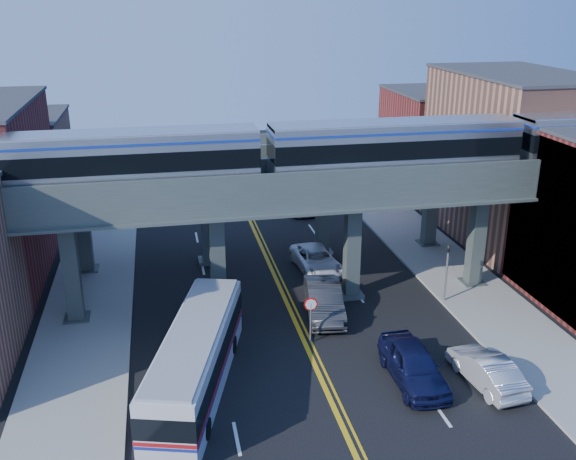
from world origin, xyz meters
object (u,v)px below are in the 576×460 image
(stop_sign, at_px, (311,313))
(car_lane_a, at_px, (413,364))
(car_lane_b, at_px, (324,300))
(car_lane_c, at_px, (316,260))
(transit_train, at_px, (394,147))
(traffic_signal, at_px, (447,267))
(transit_bus, at_px, (196,359))
(car_parked_curb, at_px, (486,370))
(car_lane_d, at_px, (299,199))

(stop_sign, relative_size, car_lane_a, 0.49)
(car_lane_b, bearing_deg, car_lane_c, 88.14)
(transit_train, distance_m, traffic_signal, 7.71)
(transit_bus, bearing_deg, car_parked_curb, -84.16)
(transit_train, height_order, car_lane_d, transit_train)
(transit_train, bearing_deg, car_lane_b, -155.37)
(traffic_signal, relative_size, car_parked_curb, 0.88)
(transit_bus, xyz_separation_m, car_lane_a, (10.02, -1.51, -0.59))
(traffic_signal, relative_size, car_lane_b, 0.74)
(car_parked_curb, bearing_deg, transit_bus, -16.22)
(stop_sign, xyz_separation_m, traffic_signal, (8.90, 3.00, 0.54))
(car_lane_b, xyz_separation_m, car_lane_d, (2.83, 19.41, -0.02))
(car_lane_b, distance_m, car_lane_d, 19.61)
(car_lane_b, relative_size, car_lane_d, 0.90)
(traffic_signal, distance_m, car_lane_a, 9.09)
(traffic_signal, distance_m, car_parked_curb, 8.69)
(car_lane_a, xyz_separation_m, car_lane_b, (-2.41, 7.41, 0.00))
(stop_sign, bearing_deg, transit_train, 39.88)
(transit_train, distance_m, car_lane_d, 19.29)
(stop_sign, xyz_separation_m, car_lane_a, (3.91, -4.46, -0.85))
(car_lane_a, height_order, car_lane_d, car_lane_a)
(traffic_signal, distance_m, transit_bus, 16.17)
(car_lane_c, bearing_deg, transit_bus, -130.17)
(stop_sign, distance_m, car_lane_a, 5.99)
(car_parked_curb, bearing_deg, transit_train, -89.33)
(stop_sign, xyz_separation_m, car_lane_d, (4.33, 22.35, -0.87))
(traffic_signal, distance_m, car_lane_d, 19.93)
(transit_train, bearing_deg, car_lane_d, 95.44)
(traffic_signal, distance_m, car_lane_b, 7.53)
(stop_sign, height_order, car_lane_d, stop_sign)
(transit_bus, distance_m, car_parked_curb, 13.52)
(transit_train, xyz_separation_m, stop_sign, (-5.98, -5.00, -7.39))
(traffic_signal, height_order, car_lane_d, traffic_signal)
(transit_bus, xyz_separation_m, car_lane_c, (8.69, 12.16, -0.77))
(transit_bus, distance_m, car_lane_b, 9.65)
(car_parked_curb, bearing_deg, car_lane_b, -61.59)
(traffic_signal, height_order, car_parked_curb, traffic_signal)
(transit_bus, height_order, car_lane_b, transit_bus)
(traffic_signal, xyz_separation_m, car_lane_a, (-4.99, -7.46, -1.39))
(transit_train, xyz_separation_m, car_lane_a, (-2.08, -9.46, -8.24))
(car_lane_b, height_order, car_lane_d, car_lane_b)
(car_lane_b, xyz_separation_m, car_lane_c, (1.08, 6.27, -0.18))
(stop_sign, bearing_deg, traffic_signal, 18.63)
(transit_bus, bearing_deg, car_lane_c, -19.35)
(traffic_signal, bearing_deg, car_lane_d, 103.29)
(car_lane_a, xyz_separation_m, car_lane_d, (0.42, 26.81, -0.02))
(stop_sign, bearing_deg, transit_bus, -154.21)
(car_lane_c, height_order, car_lane_d, car_lane_d)
(transit_bus, relative_size, car_lane_a, 2.18)
(transit_train, distance_m, stop_sign, 10.75)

